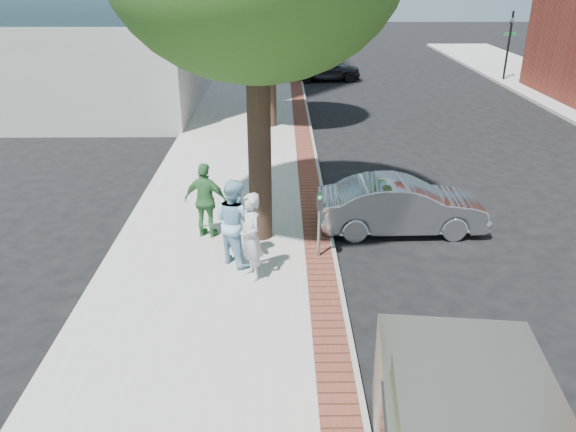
{
  "coord_description": "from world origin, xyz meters",
  "views": [
    {
      "loc": [
        -0.12,
        -10.05,
        5.98
      ],
      "look_at": [
        0.02,
        0.69,
        1.2
      ],
      "focal_mm": 35.0,
      "sensor_mm": 36.0,
      "label": 1
    }
  ],
  "objects_px": {
    "person_green": "(206,201)",
    "parking_meter": "(319,212)",
    "person_officer": "(234,222)",
    "person_gray": "(251,237)",
    "bg_car": "(324,68)",
    "sedan_silver": "(401,206)"
  },
  "relations": [
    {
      "from": "person_officer",
      "to": "person_green",
      "type": "distance_m",
      "value": 1.49
    },
    {
      "from": "person_officer",
      "to": "person_green",
      "type": "xyz_separation_m",
      "value": [
        -0.75,
        1.28,
        -0.04
      ]
    },
    {
      "from": "person_green",
      "to": "parking_meter",
      "type": "bearing_deg",
      "value": 171.83
    },
    {
      "from": "bg_car",
      "to": "sedan_silver",
      "type": "bearing_deg",
      "value": 176.5
    },
    {
      "from": "person_officer",
      "to": "parking_meter",
      "type": "bearing_deg",
      "value": -128.57
    },
    {
      "from": "person_gray",
      "to": "person_officer",
      "type": "height_order",
      "value": "person_officer"
    },
    {
      "from": "person_green",
      "to": "bg_car",
      "type": "height_order",
      "value": "person_green"
    },
    {
      "from": "person_gray",
      "to": "person_green",
      "type": "relative_size",
      "value": 1.02
    },
    {
      "from": "person_gray",
      "to": "bg_car",
      "type": "height_order",
      "value": "person_gray"
    },
    {
      "from": "parking_meter",
      "to": "person_green",
      "type": "xyz_separation_m",
      "value": [
        -2.55,
        1.07,
        -0.16
      ]
    },
    {
      "from": "person_officer",
      "to": "sedan_silver",
      "type": "bearing_deg",
      "value": -110.22
    },
    {
      "from": "person_gray",
      "to": "sedan_silver",
      "type": "height_order",
      "value": "person_gray"
    },
    {
      "from": "bg_car",
      "to": "person_green",
      "type": "bearing_deg",
      "value": 163.63
    },
    {
      "from": "parking_meter",
      "to": "sedan_silver",
      "type": "relative_size",
      "value": 0.37
    },
    {
      "from": "parking_meter",
      "to": "person_green",
      "type": "distance_m",
      "value": 2.77
    },
    {
      "from": "parking_meter",
      "to": "person_officer",
      "type": "relative_size",
      "value": 0.78
    },
    {
      "from": "person_green",
      "to": "bg_car",
      "type": "bearing_deg",
      "value": -86.89
    },
    {
      "from": "person_green",
      "to": "sedan_silver",
      "type": "height_order",
      "value": "person_green"
    },
    {
      "from": "person_gray",
      "to": "bg_car",
      "type": "relative_size",
      "value": 0.45
    },
    {
      "from": "person_officer",
      "to": "bg_car",
      "type": "bearing_deg",
      "value": -54.23
    },
    {
      "from": "sedan_silver",
      "to": "bg_car",
      "type": "xyz_separation_m",
      "value": [
        -0.44,
        19.99,
        0.03
      ]
    },
    {
      "from": "person_gray",
      "to": "sedan_silver",
      "type": "relative_size",
      "value": 0.46
    }
  ]
}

